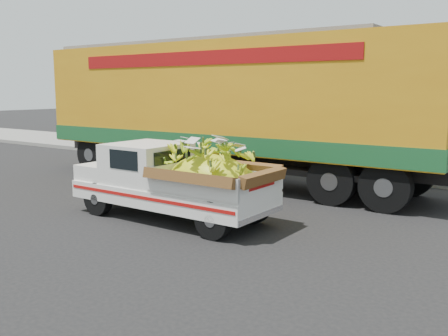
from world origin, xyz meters
The scene contains 6 objects.
ground centered at (0.00, 0.00, 0.00)m, with size 100.00×100.00×0.00m, color black.
curb centered at (0.00, 6.97, 0.07)m, with size 60.00×0.25×0.15m, color gray.
sidewalk centered at (0.00, 9.07, 0.07)m, with size 60.00×4.00×0.14m, color gray.
building_left centered at (-8.00, 14.97, 2.50)m, with size 18.00×6.00×5.00m, color gray.
pickup_truck centered at (1.24, 0.53, 0.80)m, with size 4.24×1.59×1.48m.
semi_trailer centered at (-0.40, 4.52, 2.12)m, with size 12.00×2.57×3.80m.
Camera 1 is at (7.34, -6.88, 2.57)m, focal length 40.00 mm.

